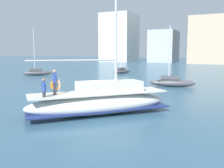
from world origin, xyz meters
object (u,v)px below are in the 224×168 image
Objects in this scene: moored_cutter_left at (37,72)px; moored_cutter_right at (172,82)px; main_sailboat at (100,100)px; moored_sloop_far at (122,71)px.

moored_cutter_left reaches higher than moored_cutter_right.
main_sailboat is 32.81m from moored_sloop_far.
moored_cutter_left is 1.17× the size of moored_cutter_right.
main_sailboat reaches higher than moored_cutter_right.
moored_cutter_right is (25.14, -4.65, -0.01)m from moored_cutter_left.
moored_cutter_left reaches higher than moored_sloop_far.
moored_cutter_right is at bearing -49.37° from moored_sloop_far.
moored_sloop_far is at bearing 130.63° from moored_cutter_right.
moored_cutter_right is at bearing 84.52° from main_sailboat.
moored_cutter_right is (1.49, 15.56, -0.35)m from main_sailboat.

